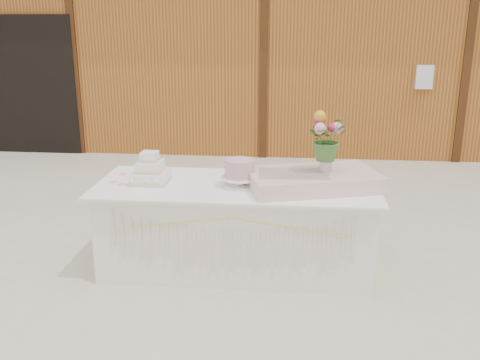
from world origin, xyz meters
name	(u,v)px	position (x,y,z in m)	size (l,w,h in m)	color
ground	(237,267)	(0.00, 0.00, 0.00)	(80.00, 80.00, 0.00)	beige
barn	(269,44)	(-0.01, 5.99, 1.68)	(12.60, 4.60, 3.30)	#A56222
cake_table	(237,226)	(0.00, 0.00, 0.39)	(2.40, 1.00, 0.77)	white
wedding_cake	(150,172)	(-0.74, -0.01, 0.86)	(0.31, 0.31, 0.27)	white
pink_cake_stand	(240,171)	(0.03, -0.05, 0.90)	(0.32, 0.32, 0.23)	white
satin_runner	(313,180)	(0.64, -0.02, 0.84)	(1.06, 0.61, 0.13)	beige
flower_vase	(326,163)	(0.75, 0.02, 0.98)	(0.11, 0.11, 0.14)	#B3B3B8
bouquet	(327,133)	(0.75, 0.02, 1.23)	(0.33, 0.29, 0.37)	#396528
loose_flowers	(122,178)	(-1.02, 0.06, 0.78)	(0.15, 0.36, 0.02)	#FF9BBE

